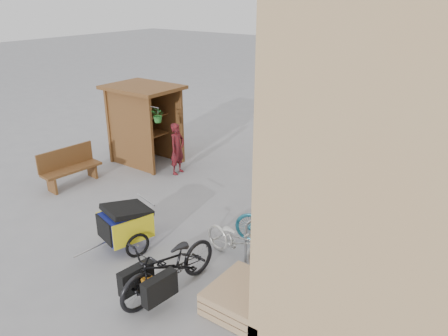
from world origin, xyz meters
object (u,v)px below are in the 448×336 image
Objects in this scene: bike_2 at (287,207)px; bike_6 at (336,175)px; bike_3 at (295,197)px; kiosk at (142,113)px; pallet_stack at (243,297)px; bike_7 at (347,168)px; bench at (70,166)px; person_kiosk at (177,149)px; bike_0 at (238,241)px; shopping_carts at (387,150)px; bike_4 at (315,190)px; bike_1 at (275,224)px; child_trailer at (125,223)px; bike_5 at (319,181)px; cargo_bike at (169,266)px.

bike_6 is (0.18, 2.41, 0.00)m from bike_2.
bike_6 is (0.23, 1.93, -0.06)m from bike_3.
kiosk is 5.98m from bike_6.
pallet_stack is 5.98m from bike_7.
person_kiosk is at bearing 56.34° from bench.
bike_6 is at bearing 37.66° from bench.
kiosk is 1.44× the size of bike_2.
kiosk is at bearing 72.90° from bike_0.
pallet_stack is at bearing -164.58° from bike_3.
bike_0 is at bearing -178.96° from bike_3.
kiosk reaches higher than bike_0.
shopping_carts is 1.07× the size of bike_2.
bike_4 is at bearing 179.77° from bike_6.
person_kiosk is 0.87× the size of bike_1.
child_trailer is 4.90m from bike_5.
shopping_carts is 1.06× the size of bike_1.
pallet_stack is at bearing -31.66° from kiosk.
shopping_carts is 5.76m from bike_1.
bench is 0.96× the size of bike_2.
bike_7 is at bearing 89.75° from cargo_bike.
shopping_carts reaches higher than bike_2.
bike_2 is at bearing -2.68° from bike_1.
bike_2 is 1.33m from bike_4.
kiosk is 1.42× the size of bike_6.
pallet_stack is 0.78× the size of bike_7.
child_trailer is 0.94× the size of bike_5.
kiosk reaches higher than pallet_stack.
child_trailer is at bearing 160.55° from bike_2.
shopping_carts is at bearing 10.93° from bike_2.
bike_0 is at bearing 38.23° from child_trailer.
person_kiosk is at bearing 92.20° from bike_5.
bike_7 is (-0.53, -1.78, -0.11)m from shopping_carts.
bike_2 is 3.04m from bike_7.
bike_5 reaches higher than bike_7.
bike_5 is (5.99, 3.02, 0.02)m from bench.
kiosk is 1.61× the size of bike_7.
bike_1 is 1.02× the size of bike_3.
bench is 0.90× the size of shopping_carts.
bike_1 is at bearing 10.26° from bench.
bike_4 is 1.09m from bike_6.
bike_6 is at bearing -4.79° from bike_3.
bench is at bearing 175.80° from child_trailer.
bike_3 reaches higher than bike_2.
child_trailer is 0.99× the size of bike_1.
pallet_stack is 7.74m from shopping_carts.
bike_1 is at bearing 51.43° from child_trailer.
bike_5 is at bearing 7.28° from bike_4.
kiosk is 6.14m from bike_1.
pallet_stack is 0.70× the size of bike_3.
bike_4 is 1.71m from bike_7.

